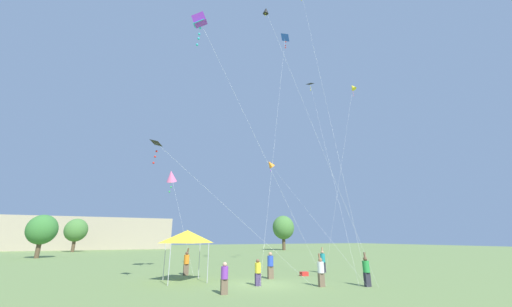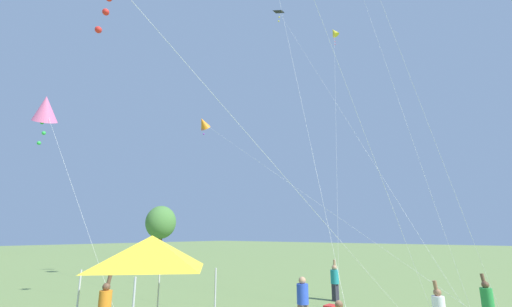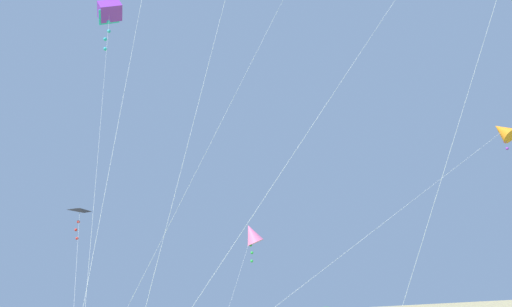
# 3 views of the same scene
# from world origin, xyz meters

# --- Properties ---
(tree_far_centre) EXTENTS (5.35, 4.82, 8.07)m
(tree_far_centre) POSITION_xyz_m (27.10, 45.31, 5.22)
(tree_far_centre) COLOR brown
(tree_far_centre) RESTS_ON ground
(festival_tent) EXTENTS (2.76, 2.76, 3.35)m
(festival_tent) POSITION_xyz_m (-4.29, 3.20, 2.91)
(festival_tent) COLOR #B7B7BC
(festival_tent) RESTS_ON ground
(person_teal_shirt) EXTENTS (0.42, 0.42, 2.05)m
(person_teal_shirt) POSITION_xyz_m (7.33, 3.47, 1.00)
(person_teal_shirt) COLOR #282833
(person_teal_shirt) RESTS_ON ground
(person_blue_shirt) EXTENTS (0.43, 0.43, 1.82)m
(person_blue_shirt) POSITION_xyz_m (1.62, 2.03, 0.98)
(person_blue_shirt) COLOR brown
(person_blue_shirt) RESTS_ON ground
(person_green_shirt) EXTENTS (0.40, 0.40, 1.97)m
(person_green_shirt) POSITION_xyz_m (5.48, -3.38, 0.95)
(person_green_shirt) COLOR #282833
(person_green_shirt) RESTS_ON ground
(person_orange_shirt) EXTENTS (0.42, 0.42, 2.04)m
(person_orange_shirt) POSITION_xyz_m (-3.55, 6.64, 0.99)
(person_orange_shirt) COLOR brown
(person_orange_shirt) RESTS_ON ground
(kite_pink_diamond_2) EXTENTS (2.37, 5.52, 9.44)m
(kite_pink_diamond_2) POSITION_xyz_m (-4.76, 10.86, 8.67)
(kite_pink_diamond_2) COLOR silver
(kite_pink_diamond_2) RESTS_ON ground
(kite_orange_diamond_5) EXTENTS (4.13, 19.68, 13.00)m
(kite_orange_diamond_5) POSITION_xyz_m (8.38, 15.07, 12.25)
(kite_orange_diamond_5) COLOR silver
(kite_orange_diamond_5) RESTS_ON ground
(kite_black_delta_7) EXTENTS (7.04, 13.13, 22.41)m
(kite_black_delta_7) POSITION_xyz_m (11.51, 9.44, 21.93)
(kite_black_delta_7) COLOR silver
(kite_black_delta_7) RESTS_ON ground
(kite_yellow_diamond_8) EXTENTS (8.70, 3.54, 21.47)m
(kite_yellow_diamond_8) POSITION_xyz_m (15.71, 6.41, 20.91)
(kite_yellow_diamond_8) COLOR silver
(kite_yellow_diamond_8) RESTS_ON ground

